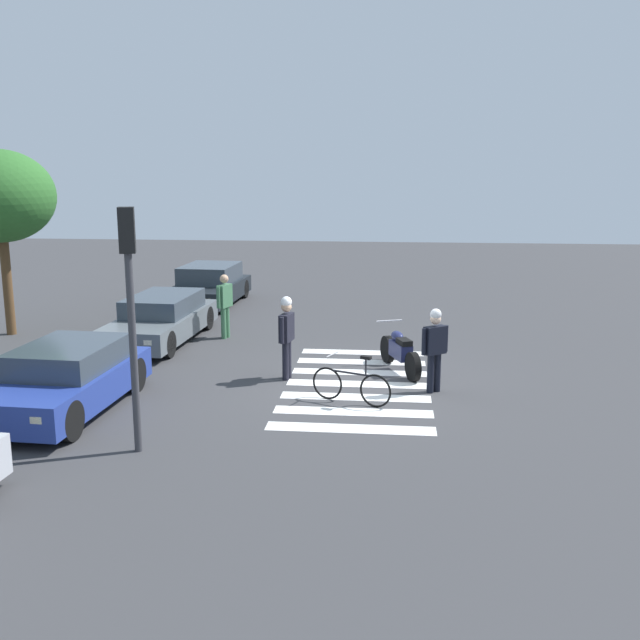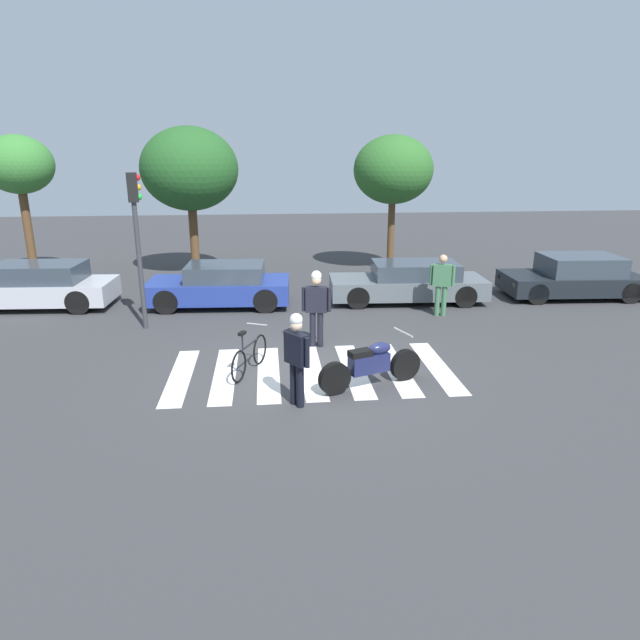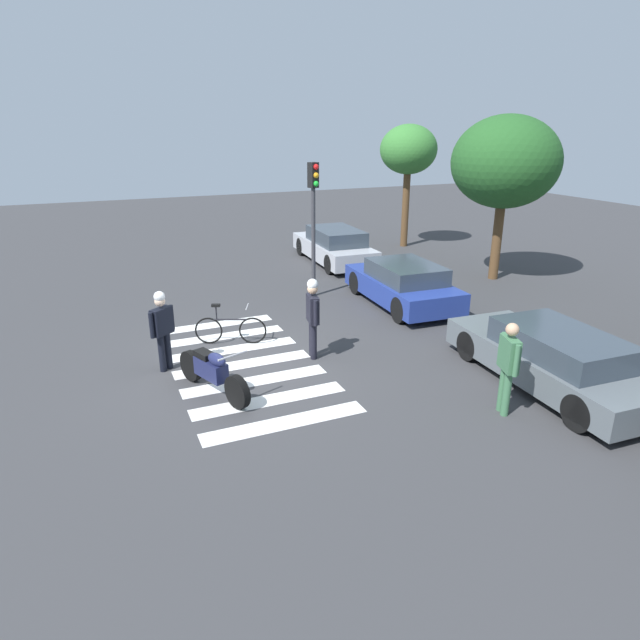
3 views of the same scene
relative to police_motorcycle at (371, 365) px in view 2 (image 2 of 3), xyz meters
The scene contains 15 objects.
ground_plane 1.48m from the police_motorcycle, 140.48° to the left, with size 60.00×60.00×0.00m, color #38383A.
police_motorcycle is the anchor object (origin of this frame).
leaning_bicycle 2.55m from the police_motorcycle, 157.91° to the left, with size 0.73×1.58×0.99m.
officer_on_foot 2.65m from the police_motorcycle, 108.91° to the left, with size 0.67×0.29×1.82m.
officer_by_motorcycle 1.71m from the police_motorcycle, 155.36° to the right, with size 0.44×0.55×1.74m.
pedestrian_bystander 5.46m from the police_motorcycle, 58.57° to the left, with size 0.66×0.35×1.73m.
crosswalk_stripes 1.47m from the police_motorcycle, 140.48° to the left, with size 5.85×3.00×0.01m.
car_silver_sedan 10.95m from the police_motorcycle, 142.87° to the left, with size 4.68×1.96×1.31m.
car_blue_hatchback 7.10m from the police_motorcycle, 117.92° to the left, with size 4.19×2.00×1.25m.
car_grey_coupe 6.65m from the police_motorcycle, 69.40° to the left, with size 4.73×1.95×1.21m.
car_black_suv 9.87m from the police_motorcycle, 39.45° to the left, with size 4.28×2.09×1.31m.
traffic_light_pole 7.02m from the police_motorcycle, 140.21° to the left, with size 0.35×0.30×3.92m.
street_tree_near 15.17m from the police_motorcycle, 134.09° to the left, with size 2.32×2.32×4.96m.
street_tree_mid 12.02m from the police_motorcycle, 113.23° to the left, with size 3.40×3.40×5.25m.
street_tree_far 11.43m from the police_motorcycle, 75.65° to the left, with size 2.89×2.89×4.98m.
Camera 2 is at (-0.87, -10.77, 4.44)m, focal length 31.18 mm.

